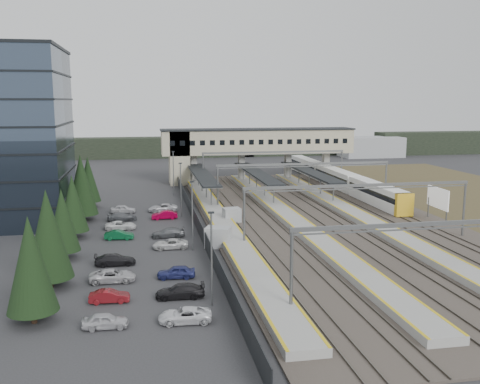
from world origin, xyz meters
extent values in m
plane|color=#2B2B2D|center=(0.00, 0.00, 0.00)|extent=(220.00, 220.00, 0.00)
cylinder|color=black|center=(-22.00, -26.00, 0.60)|extent=(0.44, 0.44, 1.20)
cone|color=black|center=(-22.00, -26.00, 4.75)|extent=(3.90, 3.90, 7.50)
cylinder|color=black|center=(-22.00, -18.00, 0.60)|extent=(0.44, 0.44, 1.20)
cone|color=black|center=(-22.00, -18.00, 5.10)|extent=(4.26, 4.26, 8.20)
cylinder|color=black|center=(-22.00, -9.00, 0.60)|extent=(0.44, 0.44, 1.20)
cone|color=black|center=(-22.00, -9.00, 4.40)|extent=(3.54, 3.54, 6.80)
cylinder|color=black|center=(-22.00, 0.00, 0.60)|extent=(0.44, 0.44, 1.20)
cone|color=black|center=(-22.00, 0.00, 4.50)|extent=(3.64, 3.64, 7.00)
cylinder|color=black|center=(-22.00, 10.00, 0.60)|extent=(0.44, 0.44, 1.20)
cone|color=black|center=(-22.00, 10.00, 5.25)|extent=(4.42, 4.42, 8.50)
cylinder|color=black|center=(-22.00, 20.00, 0.60)|extent=(0.44, 0.44, 1.20)
cone|color=black|center=(-22.00, 20.00, 4.60)|extent=(3.74, 3.74, 7.20)
imported|color=#B6B6BB|center=(-16.50, -28.00, 0.59)|extent=(3.51, 1.51, 1.18)
imported|color=maroon|center=(-16.50, -22.70, 0.56)|extent=(3.44, 1.31, 1.12)
imported|color=#B7B6BA|center=(-16.50, -17.40, 0.61)|extent=(4.38, 2.05, 1.21)
imported|color=black|center=(-16.50, -12.10, 0.61)|extent=(4.27, 1.85, 1.22)
imported|color=#0A4B28|center=(-16.50, -1.50, 0.59)|extent=(3.66, 1.58, 1.17)
imported|color=white|center=(-16.50, 3.80, 0.57)|extent=(4.25, 2.29, 1.13)
imported|color=#4C4F53|center=(-16.50, 9.10, 0.60)|extent=(4.25, 2.02, 1.20)
imported|color=silver|center=(-16.50, 14.40, 0.64)|extent=(3.83, 1.72, 1.28)
imported|color=silver|center=(-10.50, -28.00, 0.58)|extent=(4.30, 2.24, 1.16)
imported|color=black|center=(-10.50, -22.70, 0.62)|extent=(4.35, 1.91, 1.24)
imported|color=navy|center=(-10.50, -17.40, 0.63)|extent=(3.78, 1.76, 1.25)
imported|color=silver|center=(-10.50, -6.80, 0.57)|extent=(4.13, 1.94, 1.14)
imported|color=#55575B|center=(-10.50, -1.50, 0.60)|extent=(4.21, 1.82, 1.21)
imported|color=maroon|center=(-10.50, 9.10, 0.61)|extent=(3.77, 1.42, 1.23)
imported|color=silver|center=(-10.50, 14.40, 0.62)|extent=(4.48, 2.08, 1.24)
cylinder|color=slate|center=(-8.00, -25.00, 4.00)|extent=(0.16, 0.16, 8.00)
cube|color=black|center=(-8.00, -25.00, 8.00)|extent=(0.50, 0.25, 0.15)
cylinder|color=slate|center=(-8.00, -8.00, 4.00)|extent=(0.16, 0.16, 8.00)
cube|color=black|center=(-8.00, -8.00, 8.00)|extent=(0.50, 0.25, 0.15)
cylinder|color=slate|center=(-8.00, 10.00, 4.00)|extent=(0.16, 0.16, 8.00)
cube|color=black|center=(-8.00, 10.00, 8.00)|extent=(0.50, 0.25, 0.15)
cylinder|color=slate|center=(-8.00, 28.00, 4.00)|extent=(0.16, 0.16, 8.00)
cube|color=black|center=(-8.00, 28.00, 8.00)|extent=(0.50, 0.25, 0.15)
cube|color=#26282B|center=(-6.50, 5.00, 1.00)|extent=(0.08, 90.00, 2.00)
cube|color=#9B9DA0|center=(-4.93, -7.05, 1.18)|extent=(3.42, 3.00, 2.37)
cube|color=#9B9DA0|center=(-1.30, 4.87, 1.07)|extent=(2.53, 2.18, 2.14)
cube|color=#3C342D|center=(12.00, 5.00, 0.10)|extent=(34.00, 90.00, 0.20)
cube|color=#59544C|center=(-0.72, 5.00, 0.28)|extent=(0.08, 90.00, 0.14)
cube|color=#59544C|center=(0.72, 5.00, 0.28)|extent=(0.08, 90.00, 0.14)
cube|color=#59544C|center=(3.28, 5.00, 0.28)|extent=(0.08, 90.00, 0.14)
cube|color=#59544C|center=(4.72, 5.00, 0.28)|extent=(0.08, 90.00, 0.14)
cube|color=#59544C|center=(9.28, 5.00, 0.28)|extent=(0.08, 90.00, 0.14)
cube|color=#59544C|center=(10.72, 5.00, 0.28)|extent=(0.08, 90.00, 0.14)
cube|color=#59544C|center=(13.28, 5.00, 0.28)|extent=(0.08, 90.00, 0.14)
cube|color=#59544C|center=(14.72, 5.00, 0.28)|extent=(0.08, 90.00, 0.14)
cube|color=#59544C|center=(19.28, 5.00, 0.28)|extent=(0.08, 90.00, 0.14)
cube|color=#59544C|center=(20.72, 5.00, 0.28)|extent=(0.08, 90.00, 0.14)
cube|color=#59544C|center=(23.28, 5.00, 0.28)|extent=(0.08, 90.00, 0.14)
cube|color=#59544C|center=(24.72, 5.00, 0.28)|extent=(0.08, 90.00, 0.14)
cube|color=#9B9B96|center=(-3.00, 5.00, 0.45)|extent=(3.20, 82.00, 0.90)
cube|color=gold|center=(-4.45, 5.00, 0.91)|extent=(0.25, 82.00, 0.02)
cube|color=gold|center=(-1.55, 5.00, 0.91)|extent=(0.25, 82.00, 0.02)
cube|color=#9B9B96|center=(7.00, 5.00, 0.45)|extent=(3.20, 82.00, 0.90)
cube|color=gold|center=(5.55, 5.00, 0.91)|extent=(0.25, 82.00, 0.02)
cube|color=gold|center=(8.45, 5.00, 0.91)|extent=(0.25, 82.00, 0.02)
cube|color=#9B9B96|center=(17.00, 5.00, 0.45)|extent=(3.20, 82.00, 0.90)
cube|color=gold|center=(15.55, 5.00, 0.91)|extent=(0.25, 82.00, 0.02)
cube|color=gold|center=(18.45, 5.00, 0.91)|extent=(0.25, 82.00, 0.02)
cube|color=black|center=(-3.00, 27.00, 4.00)|extent=(3.00, 30.00, 0.25)
cube|color=slate|center=(-3.00, 27.00, 3.85)|extent=(3.10, 30.00, 0.12)
cylinder|color=slate|center=(-3.00, 14.00, 2.40)|extent=(0.20, 0.20, 3.10)
cylinder|color=slate|center=(-3.00, 20.50, 2.40)|extent=(0.20, 0.20, 3.10)
cylinder|color=slate|center=(-3.00, 27.00, 2.40)|extent=(0.20, 0.20, 3.10)
cylinder|color=slate|center=(-3.00, 33.50, 2.40)|extent=(0.20, 0.20, 3.10)
cylinder|color=slate|center=(-3.00, 40.00, 2.40)|extent=(0.20, 0.20, 3.10)
cube|color=black|center=(7.00, 27.00, 4.00)|extent=(3.00, 30.00, 0.25)
cube|color=slate|center=(7.00, 27.00, 3.85)|extent=(3.10, 30.00, 0.12)
cylinder|color=slate|center=(7.00, 14.00, 2.40)|extent=(0.20, 0.20, 3.10)
cylinder|color=slate|center=(7.00, 20.50, 2.40)|extent=(0.20, 0.20, 3.10)
cylinder|color=slate|center=(7.00, 27.00, 2.40)|extent=(0.20, 0.20, 3.10)
cylinder|color=slate|center=(7.00, 33.50, 2.40)|extent=(0.20, 0.20, 3.10)
cylinder|color=slate|center=(7.00, 40.00, 2.40)|extent=(0.20, 0.20, 3.10)
cube|color=black|center=(17.00, 27.00, 4.00)|extent=(3.00, 30.00, 0.25)
cube|color=slate|center=(17.00, 27.00, 3.85)|extent=(3.10, 30.00, 0.12)
cylinder|color=slate|center=(17.00, 14.00, 2.40)|extent=(0.20, 0.20, 3.10)
cylinder|color=slate|center=(17.00, 20.50, 2.40)|extent=(0.20, 0.20, 3.10)
cylinder|color=slate|center=(17.00, 27.00, 2.40)|extent=(0.20, 0.20, 3.10)
cylinder|color=slate|center=(17.00, 33.50, 2.40)|extent=(0.20, 0.20, 3.10)
cylinder|color=slate|center=(17.00, 40.00, 2.40)|extent=(0.20, 0.20, 3.10)
cube|color=#A7A284|center=(10.50, 42.00, 8.50)|extent=(40.00, 6.00, 5.00)
cube|color=black|center=(10.50, 42.00, 11.05)|extent=(40.40, 6.40, 0.30)
cube|color=#A7A284|center=(-6.00, 42.00, 5.50)|extent=(4.00, 6.00, 11.00)
cube|color=black|center=(-7.50, 38.98, 8.60)|extent=(1.00, 0.06, 1.00)
cube|color=black|center=(-5.50, 38.98, 8.60)|extent=(1.00, 0.06, 1.00)
cube|color=black|center=(-3.50, 38.98, 8.60)|extent=(1.00, 0.06, 1.00)
cube|color=black|center=(-1.50, 38.98, 8.60)|extent=(1.00, 0.06, 1.00)
cube|color=black|center=(0.50, 38.98, 8.60)|extent=(1.00, 0.06, 1.00)
cube|color=black|center=(2.50, 38.98, 8.60)|extent=(1.00, 0.06, 1.00)
cube|color=black|center=(4.50, 38.98, 8.60)|extent=(1.00, 0.06, 1.00)
cube|color=black|center=(6.50, 38.98, 8.60)|extent=(1.00, 0.06, 1.00)
cube|color=black|center=(8.50, 38.98, 8.60)|extent=(1.00, 0.06, 1.00)
cube|color=black|center=(10.50, 38.98, 8.60)|extent=(1.00, 0.06, 1.00)
cube|color=black|center=(12.50, 38.98, 8.60)|extent=(1.00, 0.06, 1.00)
cube|color=black|center=(14.50, 38.98, 8.60)|extent=(1.00, 0.06, 1.00)
cube|color=black|center=(16.50, 38.98, 8.60)|extent=(1.00, 0.06, 1.00)
cube|color=black|center=(18.50, 38.98, 8.60)|extent=(1.00, 0.06, 1.00)
cube|color=black|center=(20.50, 38.98, 8.60)|extent=(1.00, 0.06, 1.00)
cube|color=black|center=(22.50, 38.98, 8.60)|extent=(1.00, 0.06, 1.00)
cube|color=black|center=(24.50, 38.98, 8.60)|extent=(1.00, 0.06, 1.00)
cube|color=black|center=(26.50, 38.98, 8.60)|extent=(1.00, 0.06, 1.00)
cube|color=black|center=(28.50, 38.98, 8.60)|extent=(1.00, 0.06, 1.00)
cube|color=#9B9B96|center=(-4.50, 42.00, 3.00)|extent=(1.20, 1.60, 6.00)
cube|color=#9B9B96|center=(-3.00, 42.00, 3.00)|extent=(1.20, 1.60, 6.00)
cube|color=#9B9B96|center=(7.00, 42.00, 3.00)|extent=(1.20, 1.60, 6.00)
cube|color=#9B9B96|center=(17.00, 42.00, 3.00)|extent=(1.20, 1.60, 6.00)
cube|color=#9B9B96|center=(25.50, 42.00, 3.00)|extent=(1.20, 1.60, 6.00)
cylinder|color=slate|center=(-2.00, -28.00, 3.50)|extent=(0.28, 0.28, 7.00)
cube|color=slate|center=(12.00, -28.00, 7.00)|extent=(28.40, 0.25, 0.35)
cube|color=slate|center=(12.00, -28.00, 6.60)|extent=(28.40, 0.12, 0.12)
cylinder|color=slate|center=(-2.00, -8.00, 3.50)|extent=(0.28, 0.28, 7.00)
cylinder|color=slate|center=(26.00, -8.00, 3.50)|extent=(0.28, 0.28, 7.00)
cube|color=slate|center=(12.00, -8.00, 7.00)|extent=(28.40, 0.25, 0.35)
cube|color=slate|center=(12.00, -8.00, 6.60)|extent=(28.40, 0.12, 0.12)
cylinder|color=slate|center=(-2.00, 14.00, 3.50)|extent=(0.28, 0.28, 7.00)
cylinder|color=slate|center=(26.00, 14.00, 3.50)|extent=(0.28, 0.28, 7.00)
cube|color=slate|center=(12.00, 14.00, 7.00)|extent=(28.40, 0.25, 0.35)
cube|color=slate|center=(12.00, 14.00, 6.60)|extent=(28.40, 0.12, 0.12)
cylinder|color=slate|center=(-2.00, 34.00, 3.50)|extent=(0.28, 0.28, 7.00)
cylinder|color=slate|center=(26.00, 34.00, 3.50)|extent=(0.28, 0.28, 7.00)
cube|color=slate|center=(12.00, 34.00, 7.00)|extent=(28.40, 0.25, 0.35)
cube|color=slate|center=(12.00, 34.00, 6.60)|extent=(28.40, 0.12, 0.12)
cube|color=white|center=(24.00, 12.56, 1.97)|extent=(2.63, 18.19, 3.38)
cube|color=black|center=(24.00, 12.56, 2.35)|extent=(2.69, 17.59, 0.85)
cube|color=slate|center=(24.00, 12.56, 0.52)|extent=(2.25, 16.79, 0.47)
cube|color=white|center=(24.00, 31.35, 1.97)|extent=(2.63, 18.19, 3.38)
cube|color=black|center=(24.00, 31.35, 2.35)|extent=(2.69, 17.59, 0.85)
cube|color=slate|center=(24.00, 31.35, 0.52)|extent=(2.25, 16.79, 0.47)
cube|color=white|center=(24.00, 50.14, 1.97)|extent=(2.63, 18.19, 3.38)
cube|color=black|center=(24.00, 50.14, 2.35)|extent=(2.69, 17.59, 0.85)
cube|color=slate|center=(24.00, 50.14, 0.52)|extent=(2.25, 16.79, 0.47)
cube|color=gold|center=(24.00, 3.56, 1.97)|extent=(2.65, 0.90, 3.38)
cylinder|color=slate|center=(27.47, -1.89, 1.54)|extent=(0.20, 0.20, 3.09)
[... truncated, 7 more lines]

